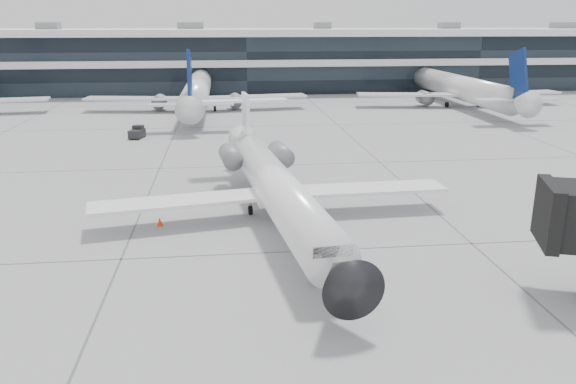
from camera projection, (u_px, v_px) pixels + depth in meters
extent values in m
plane|color=gray|center=(302.00, 251.00, 31.69)|extent=(220.00, 220.00, 0.00)
cube|color=black|center=(244.00, 62.00, 108.21)|extent=(170.00, 22.00, 10.00)
cylinder|color=white|center=(278.00, 189.00, 35.61)|extent=(5.30, 23.58, 2.64)
cone|color=black|center=(343.00, 276.00, 23.41)|extent=(2.93, 3.02, 2.64)
cone|color=white|center=(245.00, 143.00, 47.91)|extent=(2.85, 3.39, 2.50)
cube|color=white|center=(176.00, 202.00, 35.35)|extent=(11.02, 4.47, 0.21)
cube|color=white|center=(366.00, 189.00, 38.09)|extent=(10.84, 3.02, 0.21)
cylinder|color=slate|center=(230.00, 157.00, 42.54)|extent=(1.84, 3.47, 1.46)
cylinder|color=slate|center=(281.00, 154.00, 43.38)|extent=(1.84, 3.47, 1.46)
cube|color=white|center=(246.00, 120.00, 46.76)|extent=(0.56, 2.55, 4.39)
cube|color=white|center=(245.00, 101.00, 46.68)|extent=(7.16, 2.36, 0.16)
cylinder|color=black|center=(317.00, 280.00, 27.53)|extent=(0.24, 0.56, 0.55)
cylinder|color=black|center=(250.00, 210.00, 37.68)|extent=(0.30, 0.65, 0.62)
cylinder|color=black|center=(293.00, 207.00, 38.31)|extent=(0.30, 0.65, 0.62)
cone|color=#FF3F0D|center=(160.00, 222.00, 35.59)|extent=(0.36, 0.36, 0.55)
cube|color=#FF3F0D|center=(160.00, 225.00, 35.66)|extent=(0.39, 0.39, 0.03)
cube|color=black|center=(137.00, 133.00, 62.41)|extent=(1.75, 2.40, 0.88)
cube|color=black|center=(138.00, 127.00, 62.70)|extent=(1.26, 1.11, 0.49)
cylinder|color=black|center=(135.00, 135.00, 63.31)|extent=(0.27, 0.46, 0.43)
cylinder|color=black|center=(144.00, 135.00, 63.18)|extent=(0.27, 0.46, 0.43)
cylinder|color=black|center=(130.00, 138.00, 61.82)|extent=(0.27, 0.46, 0.43)
cylinder|color=black|center=(139.00, 138.00, 61.69)|extent=(0.27, 0.46, 0.43)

